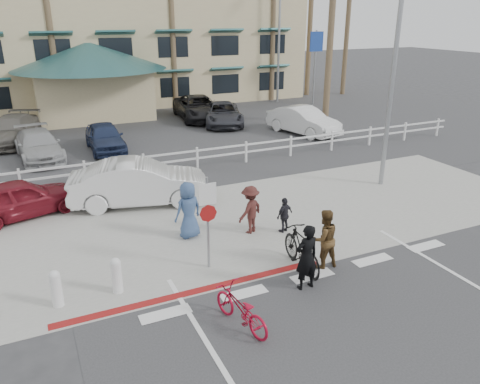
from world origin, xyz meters
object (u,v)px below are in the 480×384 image
sign_post (208,219)px  car_red_compact (19,198)px  car_white_sedan (140,183)px  bike_black (302,249)px  bike_red (241,309)px

sign_post → car_red_compact: sign_post is taller
sign_post → car_white_sedan: size_ratio=0.59×
bike_black → car_white_sedan: 7.01m
sign_post → car_white_sedan: 5.37m
sign_post → car_red_compact: size_ratio=0.75×
bike_red → bike_black: size_ratio=0.89×
bike_black → car_white_sedan: size_ratio=0.40×
sign_post → bike_red: sign_post is taller
bike_red → bike_black: bearing=-161.8°
sign_post → bike_red: bearing=-96.6°
bike_red → bike_black: 3.03m
car_red_compact → car_white_sedan: bearing=-114.4°
bike_red → car_red_compact: bearing=-78.0°
bike_black → sign_post: bearing=-22.9°
sign_post → car_red_compact: bearing=127.7°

